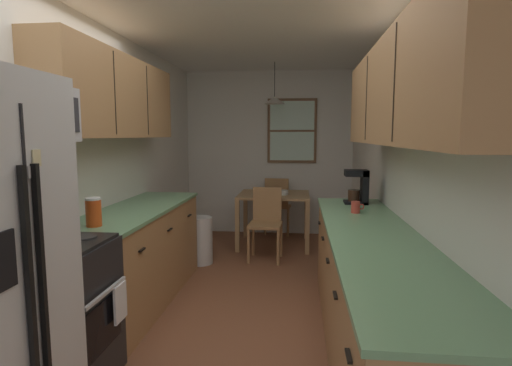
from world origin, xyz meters
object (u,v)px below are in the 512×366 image
object	(u,v)px
dining_table	(274,201)
trash_bin	(201,240)
dining_chair_far	(278,203)
microwave_over_range	(23,113)
coffee_maker	(359,186)
table_serving_bowl	(282,193)
dining_chair_near	(266,220)
storage_canister	(94,212)
stove_range	(54,315)
mug_by_coffeemaker	(356,207)

from	to	relation	value
dining_table	trash_bin	size ratio (longest dim) A/B	1.71
dining_chair_far	trash_bin	distance (m)	1.80
microwave_over_range	dining_chair_far	bearing A→B (deg)	72.69
dining_table	coffee_maker	world-z (taller)	coffee_maker
dining_chair_far	coffee_maker	world-z (taller)	coffee_maker
coffee_maker	table_serving_bowl	bearing A→B (deg)	117.48
dining_chair_near	storage_canister	size ratio (longest dim) A/B	4.27
coffee_maker	table_serving_bowl	distance (m)	1.80
dining_table	stove_range	bearing A→B (deg)	-108.36
stove_range	mug_by_coffeemaker	world-z (taller)	stove_range
dining_chair_near	table_serving_bowl	size ratio (longest dim) A/B	4.92
stove_range	dining_chair_near	bearing A→B (deg)	68.83
stove_range	coffee_maker	distance (m)	2.76
coffee_maker	mug_by_coffeemaker	world-z (taller)	coffee_maker
trash_bin	table_serving_bowl	bearing A→B (deg)	41.79
stove_range	microwave_over_range	bearing A→B (deg)	179.97
microwave_over_range	mug_by_coffeemaker	size ratio (longest dim) A/B	5.24
mug_by_coffeemaker	storage_canister	bearing A→B (deg)	-159.90
dining_table	mug_by_coffeemaker	distance (m)	2.32
dining_table	table_serving_bowl	xyz separation A→B (m)	(0.11, -0.08, 0.14)
stove_range	trash_bin	world-z (taller)	stove_range
coffee_maker	table_serving_bowl	size ratio (longest dim) A/B	1.80
microwave_over_range	storage_canister	world-z (taller)	microwave_over_range
trash_bin	table_serving_bowl	xyz separation A→B (m)	(0.95, 0.85, 0.48)
stove_range	dining_table	size ratio (longest dim) A/B	1.12
microwave_over_range	dining_chair_far	distance (m)	4.40
microwave_over_range	mug_by_coffeemaker	bearing A→B (deg)	31.21
table_serving_bowl	trash_bin	bearing A→B (deg)	-138.21
stove_range	trash_bin	bearing A→B (deg)	83.22
dining_table	mug_by_coffeemaker	bearing A→B (deg)	-68.71
microwave_over_range	trash_bin	world-z (taller)	microwave_over_range
trash_bin	stove_range	bearing A→B (deg)	-96.78
dining_table	mug_by_coffeemaker	size ratio (longest dim) A/B	8.83
microwave_over_range	dining_chair_near	world-z (taller)	microwave_over_range
storage_canister	mug_by_coffeemaker	size ratio (longest dim) A/B	1.89
trash_bin	mug_by_coffeemaker	xyz separation A→B (m)	(1.67, -1.22, 0.66)
stove_range	dining_chair_near	xyz separation A→B (m)	(1.07, 2.76, 0.03)
stove_range	dining_chair_far	xyz separation A→B (m)	(1.15, 4.04, 0.03)
mug_by_coffeemaker	microwave_over_range	bearing A→B (deg)	-148.79
trash_bin	mug_by_coffeemaker	bearing A→B (deg)	-36.09
table_serving_bowl	coffee_maker	bearing A→B (deg)	-62.52
table_serving_bowl	stove_range	bearing A→B (deg)	-110.48
microwave_over_range	storage_canister	bearing A→B (deg)	78.65
dining_chair_far	mug_by_coffeemaker	world-z (taller)	mug_by_coffeemaker
trash_bin	storage_canister	world-z (taller)	storage_canister
trash_bin	storage_canister	bearing A→B (deg)	-98.80
dining_chair_far	storage_canister	distance (m)	3.72
mug_by_coffeemaker	stove_range	bearing A→B (deg)	-147.35
coffee_maker	dining_chair_far	bearing A→B (deg)	111.68
dining_chair_far	storage_canister	xyz separation A→B (m)	(-1.15, -3.50, 0.51)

